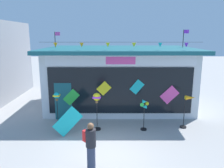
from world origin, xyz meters
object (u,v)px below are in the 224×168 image
(wind_spinner_far_left, at_px, (56,100))
(wind_spinner_left, at_px, (96,101))
(kite_shop_building, at_px, (118,76))
(display_kite_on_ground, at_px, (67,121))
(person_mid_plaza, at_px, (90,145))
(wind_spinner_center_left, at_px, (144,109))
(wind_spinner_center_right, at_px, (188,104))

(wind_spinner_far_left, distance_m, wind_spinner_left, 1.94)
(kite_shop_building, height_order, wind_spinner_far_left, kite_shop_building)
(wind_spinner_left, relative_size, display_kite_on_ground, 1.45)
(wind_spinner_left, bearing_deg, display_kite_on_ground, -153.56)
(person_mid_plaza, relative_size, display_kite_on_ground, 1.35)
(wind_spinner_center_left, relative_size, display_kite_on_ground, 1.21)
(kite_shop_building, relative_size, display_kite_on_ground, 7.03)
(wind_spinner_far_left, xyz_separation_m, display_kite_on_ground, (0.66, -0.88, -0.71))
(kite_shop_building, bearing_deg, wind_spinner_center_left, -74.81)
(kite_shop_building, distance_m, wind_spinner_left, 4.09)
(wind_spinner_left, xyz_separation_m, person_mid_plaza, (0.01, -3.25, -0.55))
(wind_spinner_center_right, distance_m, display_kite_on_ground, 5.75)
(wind_spinner_left, bearing_deg, wind_spinner_center_right, 3.15)
(kite_shop_building, distance_m, wind_spinner_center_left, 4.18)
(wind_spinner_far_left, distance_m, wind_spinner_center_left, 4.17)
(wind_spinner_far_left, bearing_deg, wind_spinner_center_right, -0.12)
(wind_spinner_far_left, relative_size, person_mid_plaza, 1.06)
(person_mid_plaza, bearing_deg, wind_spinner_center_right, -7.09)
(kite_shop_building, relative_size, wind_spinner_far_left, 4.95)
(person_mid_plaza, xyz_separation_m, display_kite_on_ground, (-1.27, 2.62, -0.22))
(kite_shop_building, bearing_deg, display_kite_on_ground, -118.04)
(kite_shop_building, xyz_separation_m, wind_spinner_far_left, (-3.07, -3.65, -0.49))
(person_mid_plaza, bearing_deg, display_kite_on_ground, 70.31)
(wind_spinner_center_right, xyz_separation_m, person_mid_plaza, (-4.38, -3.49, -0.34))
(wind_spinner_center_left, bearing_deg, kite_shop_building, 105.19)
(wind_spinner_left, relative_size, wind_spinner_center_right, 1.11)
(kite_shop_building, distance_m, display_kite_on_ground, 5.27)
(wind_spinner_center_left, bearing_deg, wind_spinner_far_left, 175.65)
(person_mid_plaza, height_order, display_kite_on_ground, person_mid_plaza)
(wind_spinner_center_left, distance_m, person_mid_plaza, 3.89)
(wind_spinner_center_left, bearing_deg, display_kite_on_ground, -170.75)
(person_mid_plaza, distance_m, display_kite_on_ground, 2.92)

